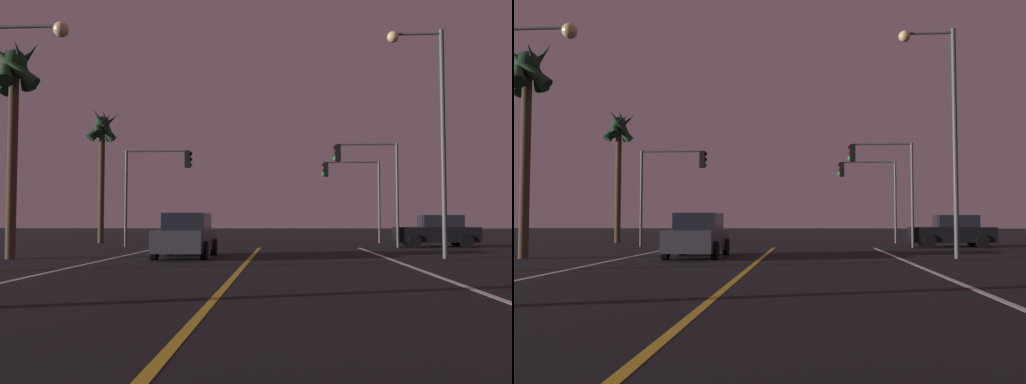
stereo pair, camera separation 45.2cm
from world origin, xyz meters
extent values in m
cube|color=silver|center=(5.15, 11.99, 0.00)|extent=(0.16, 35.99, 0.01)
cube|color=gold|center=(0.00, 11.99, 0.00)|extent=(0.16, 35.99, 0.01)
cylinder|color=black|center=(-1.58, 20.90, 0.34)|extent=(0.22, 0.68, 0.68)
cylinder|color=black|center=(-3.38, 20.90, 0.34)|extent=(0.22, 0.68, 0.68)
cylinder|color=black|center=(-1.58, 23.60, 0.34)|extent=(0.22, 0.68, 0.68)
cylinder|color=black|center=(-3.38, 23.60, 0.34)|extent=(0.22, 0.68, 0.68)
cube|color=#38383D|center=(-2.48, 22.25, 0.66)|extent=(1.80, 4.30, 0.80)
cube|color=black|center=(-2.48, 22.50, 1.38)|extent=(1.60, 2.10, 0.64)
cube|color=red|center=(-1.88, 24.35, 0.76)|extent=(0.24, 0.08, 0.16)
cube|color=red|center=(-3.08, 24.35, 0.76)|extent=(0.24, 0.08, 0.16)
cylinder|color=black|center=(8.07, 30.53, 0.34)|extent=(0.68, 0.22, 0.68)
cylinder|color=black|center=(8.07, 32.33, 0.34)|extent=(0.68, 0.22, 0.68)
cylinder|color=black|center=(10.77, 30.53, 0.34)|extent=(0.68, 0.22, 0.68)
cylinder|color=black|center=(10.77, 32.33, 0.34)|extent=(0.68, 0.22, 0.68)
cube|color=black|center=(9.42, 31.43, 0.66)|extent=(4.30, 1.80, 0.80)
cube|color=black|center=(9.67, 31.43, 1.38)|extent=(2.10, 1.60, 0.64)
cube|color=red|center=(11.52, 30.83, 0.76)|extent=(0.08, 0.24, 0.16)
cube|color=red|center=(11.52, 32.03, 0.76)|extent=(0.08, 0.24, 0.16)
cylinder|color=#4C4C51|center=(7.22, 30.49, 2.75)|extent=(0.14, 0.14, 5.49)
cylinder|color=#4C4C51|center=(5.68, 30.49, 5.44)|extent=(3.09, 0.10, 0.10)
cube|color=black|center=(4.13, 30.49, 4.99)|extent=(0.28, 0.36, 0.90)
sphere|color=#3A0605|center=(3.97, 30.49, 5.29)|extent=(0.20, 0.20, 0.20)
sphere|color=#3C2706|center=(3.97, 30.49, 4.99)|extent=(0.20, 0.20, 0.20)
sphere|color=#19E059|center=(3.97, 30.49, 4.69)|extent=(0.20, 0.20, 0.20)
cylinder|color=#4C4C51|center=(-7.22, 30.49, 2.60)|extent=(0.14, 0.14, 5.20)
cylinder|color=#4C4C51|center=(-5.55, 30.49, 5.15)|extent=(3.33, 0.10, 0.10)
cube|color=black|center=(-3.89, 30.49, 4.70)|extent=(0.28, 0.36, 0.90)
sphere|color=#3A0605|center=(-3.73, 30.49, 5.00)|extent=(0.20, 0.20, 0.20)
sphere|color=#3C2706|center=(-3.73, 30.49, 4.70)|extent=(0.20, 0.20, 0.20)
sphere|color=#19E059|center=(-3.73, 30.49, 4.40)|extent=(0.20, 0.20, 0.20)
cylinder|color=#4C4C51|center=(7.22, 35.99, 2.56)|extent=(0.14, 0.14, 5.12)
cylinder|color=#4C4C51|center=(5.57, 35.99, 5.07)|extent=(3.30, 0.10, 0.10)
cube|color=black|center=(3.92, 35.99, 4.62)|extent=(0.28, 0.36, 0.90)
sphere|color=#3A0605|center=(3.76, 35.99, 4.92)|extent=(0.20, 0.20, 0.20)
sphere|color=#3C2706|center=(3.76, 35.99, 4.62)|extent=(0.20, 0.20, 0.20)
sphere|color=#19E059|center=(3.76, 35.99, 4.32)|extent=(0.20, 0.20, 0.20)
cylinder|color=#4C4C51|center=(-6.12, 16.26, 6.89)|extent=(2.27, 0.10, 0.10)
sphere|color=#F9D88C|center=(-4.99, 16.26, 6.79)|extent=(0.44, 0.44, 0.44)
cylinder|color=#4C4C51|center=(7.26, 22.21, 4.33)|extent=(0.18, 0.18, 8.67)
cylinder|color=#4C4C51|center=(6.35, 22.21, 8.52)|extent=(1.82, 0.10, 0.10)
sphere|color=#F9D88C|center=(5.44, 22.21, 8.42)|extent=(0.44, 0.44, 0.44)
cylinder|color=#473826|center=(-8.80, 21.16, 3.55)|extent=(0.36, 0.36, 7.11)
sphere|color=#19381E|center=(-8.80, 21.16, 7.36)|extent=(0.90, 0.90, 0.90)
cone|color=#19381E|center=(-8.50, 21.15, 7.21)|extent=(0.58, 1.62, 1.83)
cone|color=#19381E|center=(-8.75, 21.45, 7.21)|extent=(2.03, 0.87, 2.15)
cone|color=#19381E|center=(-9.01, 21.37, 7.21)|extent=(1.52, 1.50, 1.70)
cone|color=#19381E|center=(-9.07, 21.02, 7.21)|extent=(1.33, 1.92, 1.93)
cone|color=#19381E|center=(-8.77, 20.86, 7.21)|extent=(2.13, 0.78, 1.96)
cylinder|color=#473826|center=(-10.16, 35.18, 3.65)|extent=(0.36, 0.36, 7.30)
sphere|color=#19381E|center=(-10.16, 35.18, 7.55)|extent=(0.90, 0.90, 0.90)
cone|color=#19381E|center=(-9.86, 35.15, 7.40)|extent=(0.76, 1.70, 2.00)
cone|color=#19381E|center=(-10.14, 35.48, 7.40)|extent=(2.22, 0.68, 1.95)
cone|color=#19381E|center=(-10.36, 35.40, 7.40)|extent=(1.71, 1.63, 2.05)
cone|color=#19381E|center=(-10.43, 35.06, 7.40)|extent=(1.32, 2.02, 1.76)
cone|color=#19381E|center=(-10.02, 34.92, 7.40)|extent=(1.77, 1.28, 2.17)
camera|label=1|loc=(1.25, 1.35, 1.42)|focal=38.61mm
camera|label=2|loc=(1.71, 1.35, 1.42)|focal=38.61mm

